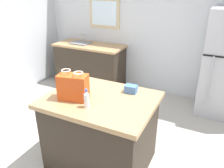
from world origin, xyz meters
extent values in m
plane|color=#ADA89E|center=(0.00, 0.00, 0.00)|extent=(6.21, 6.21, 0.00)
cube|color=silver|center=(0.00, 2.23, 1.36)|extent=(5.18, 0.10, 2.72)
cube|color=#CCB78C|center=(-1.25, 2.18, 1.51)|extent=(0.68, 0.04, 0.60)
cube|color=white|center=(-1.25, 2.16, 1.51)|extent=(0.56, 0.02, 0.48)
cube|color=#33281E|center=(-0.09, -0.12, 0.43)|extent=(1.15, 0.87, 0.85)
cube|color=tan|center=(-0.09, -0.12, 0.88)|extent=(1.23, 0.95, 0.05)
cylinder|color=#B7B7BC|center=(0.95, 1.48, 0.70)|extent=(0.02, 0.02, 0.79)
cube|color=#33281E|center=(-1.44, 1.85, 0.43)|extent=(1.42, 0.60, 0.87)
cube|color=tan|center=(-1.44, 1.85, 0.89)|extent=(1.46, 0.64, 0.04)
cube|color=slate|center=(-1.66, 1.85, 0.86)|extent=(0.40, 0.32, 0.14)
cylinder|color=#B7B7BC|center=(-1.66, 1.99, 1.00)|extent=(0.03, 0.03, 0.18)
cylinder|color=#B7B7BC|center=(-1.66, 1.92, 1.08)|extent=(0.02, 0.14, 0.02)
cube|color=#DB511E|center=(-0.34, -0.27, 1.05)|extent=(0.35, 0.23, 0.29)
torus|color=white|center=(-0.42, -0.27, 1.23)|extent=(0.12, 0.12, 0.01)
torus|color=white|center=(-0.26, -0.27, 1.23)|extent=(0.12, 0.12, 0.01)
cube|color=#4775B7|center=(0.16, 0.16, 0.95)|extent=(0.15, 0.11, 0.09)
cylinder|color=white|center=(-0.12, -0.36, 0.98)|extent=(0.06, 0.06, 0.15)
cone|color=white|center=(-0.12, -0.36, 1.07)|extent=(0.05, 0.05, 0.03)
cylinder|color=blue|center=(-0.12, -0.36, 1.10)|extent=(0.03, 0.03, 0.02)
camera|label=1|loc=(1.02, -2.08, 2.09)|focal=36.40mm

